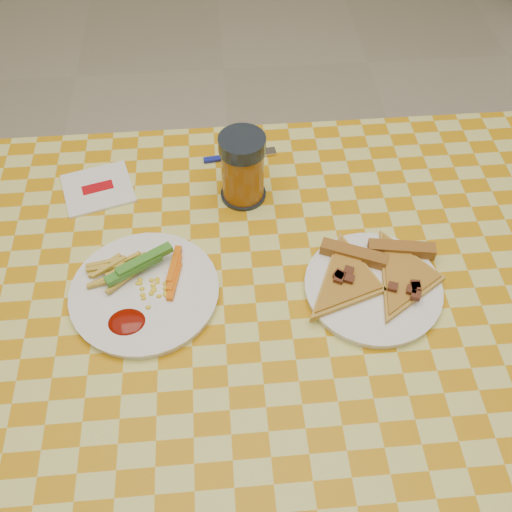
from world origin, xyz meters
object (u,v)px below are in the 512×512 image
at_px(plate_right, 373,288).
at_px(drink_glass, 243,169).
at_px(table, 256,327).
at_px(plate_left, 145,293).

distance_m(plate_right, drink_glass, 0.31).
xyz_separation_m(table, plate_right, (0.19, 0.01, 0.08)).
distance_m(table, plate_right, 0.21).
xyz_separation_m(table, drink_glass, (-0.00, 0.24, 0.14)).
distance_m(plate_left, plate_right, 0.37).
bearing_deg(plate_right, plate_left, 176.58).
relative_size(table, plate_left, 5.45).
bearing_deg(table, drink_glass, 90.73).
distance_m(table, drink_glass, 0.28).
relative_size(plate_right, drink_glass, 1.60).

